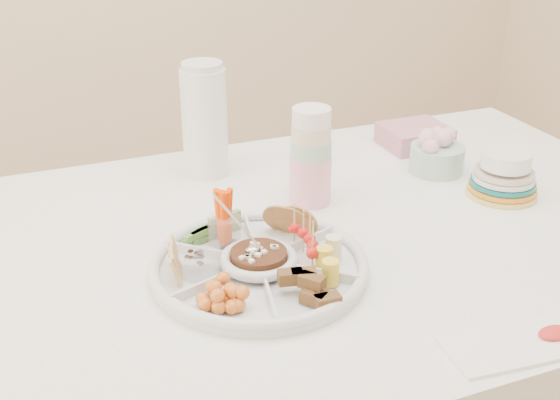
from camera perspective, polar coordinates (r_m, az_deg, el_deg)
name	(u,v)px	position (r m, az deg, el deg)	size (l,w,h in m)	color
dining_table	(330,376)	(1.62, 4.07, -14.11)	(1.52, 1.02, 0.76)	white
party_tray	(259,263)	(1.24, -1.73, -5.13)	(0.38, 0.38, 0.04)	silver
bean_dip	(259,259)	(1.24, -1.74, -4.83)	(0.10, 0.10, 0.04)	black
tortillas	(283,220)	(1.34, 0.25, -1.63)	(0.10, 0.10, 0.06)	olive
carrot_cucumber	(215,216)	(1.31, -5.34, -1.33)	(0.12, 0.12, 0.11)	#FF3F00
pita_raisins	(184,259)	(1.22, -7.81, -4.79)	(0.10, 0.10, 0.05)	tan
cherries	(230,295)	(1.13, -4.12, -7.73)	(0.10, 0.10, 0.04)	orange
granola_chunks	(309,287)	(1.15, 2.37, -7.08)	(0.11, 0.11, 0.05)	brown
banana_tomato	(331,238)	(1.25, 4.17, -3.11)	(0.10, 0.10, 0.08)	#D5BB53
cup_stack	(311,149)	(1.46, 2.53, 4.18)	(0.09, 0.09, 0.24)	#D9F4D5
thermos	(205,119)	(1.61, -6.15, 6.60)	(0.10, 0.10, 0.27)	white
flower_bowl	(437,152)	(1.68, 12.67, 3.79)	(0.13, 0.13, 0.09)	silver
napkin_stack	(415,136)	(1.83, 10.88, 5.13)	(0.16, 0.14, 0.05)	#C67F93
plate_stack	(504,174)	(1.59, 17.74, 1.99)	(0.15, 0.15, 0.10)	gold
placemat	(538,341)	(1.16, 20.26, -10.67)	(0.30, 0.10, 0.01)	silver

